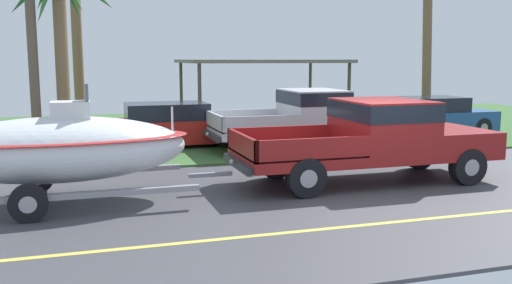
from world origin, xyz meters
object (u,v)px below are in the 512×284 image
object	(u,v)px
parked_sedan_near	(172,126)
palm_tree_far_left	(61,7)
boat_on_trailer	(58,149)
parked_sedan_far	(431,117)
carport_awning	(262,63)
pickup_truck_towing	(381,136)
parked_pickup_background	(312,117)

from	to	relation	value
parked_sedan_near	palm_tree_far_left	bearing A→B (deg)	-147.30
boat_on_trailer	palm_tree_far_left	size ratio (longest dim) A/B	1.12
parked_sedan_far	carport_awning	size ratio (longest dim) A/B	0.65
boat_on_trailer	parked_sedan_near	size ratio (longest dim) A/B	1.38
pickup_truck_towing	parked_sedan_far	xyz separation A→B (m)	(5.51, 6.04, -0.35)
boat_on_trailer	palm_tree_far_left	distance (m)	5.13
parked_pickup_background	parked_sedan_near	size ratio (longest dim) A/B	1.27
boat_on_trailer	carport_awning	distance (m)	14.55
carport_awning	palm_tree_far_left	bearing A→B (deg)	-134.85
parked_sedan_far	carport_awning	bearing A→B (deg)	125.90
boat_on_trailer	parked_pickup_background	bearing A→B (deg)	31.93
parked_pickup_background	parked_sedan_near	bearing A→B (deg)	155.09
boat_on_trailer	parked_sedan_far	xyz separation A→B (m)	(12.31, 6.04, -0.39)
pickup_truck_towing	palm_tree_far_left	bearing A→B (deg)	148.02
parked_sedan_near	palm_tree_far_left	distance (m)	4.90
boat_on_trailer	pickup_truck_towing	bearing A→B (deg)	0.00
boat_on_trailer	parked_pickup_background	distance (m)	8.22
parked_sedan_far	palm_tree_far_left	size ratio (longest dim) A/B	0.82
pickup_truck_towing	carport_awning	size ratio (longest dim) A/B	0.88
pickup_truck_towing	parked_sedan_near	xyz separation A→B (m)	(-3.71, 6.16, -0.35)
boat_on_trailer	parked_pickup_background	world-z (taller)	boat_on_trailer
pickup_truck_towing	boat_on_trailer	bearing A→B (deg)	-180.00
parked_sedan_near	carport_awning	distance (m)	7.89
boat_on_trailer	parked_pickup_background	size ratio (longest dim) A/B	1.08
parked_sedan_near	carport_awning	bearing A→B (deg)	50.97
parked_sedan_near	parked_sedan_far	world-z (taller)	same
parked_sedan_near	carport_awning	world-z (taller)	carport_awning
pickup_truck_towing	parked_sedan_near	world-z (taller)	pickup_truck_towing
pickup_truck_towing	parked_pickup_background	size ratio (longest dim) A/B	1.08
parked_sedan_near	carport_awning	size ratio (longest dim) A/B	0.64
boat_on_trailer	parked_sedan_near	distance (m)	6.90
palm_tree_far_left	pickup_truck_towing	bearing A→B (deg)	-31.98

